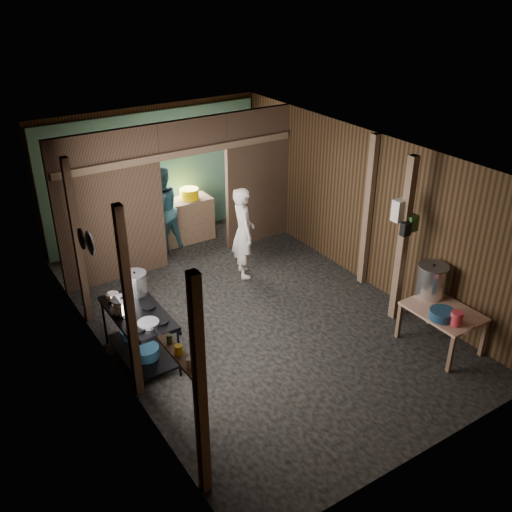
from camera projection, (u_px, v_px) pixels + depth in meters
floor at (249, 313)px, 9.00m from camera, size 4.50×7.00×0.00m
ceiling at (248, 153)px, 7.80m from camera, size 4.50×7.00×0.00m
wall_back at (153, 173)px, 11.01m from camera, size 4.50×0.00×2.60m
wall_front at (431, 364)px, 5.78m from camera, size 4.50×0.00×2.60m
wall_left at (101, 280)px, 7.32m from camera, size 0.00×7.00×2.60m
wall_right at (363, 207)px, 9.48m from camera, size 0.00×7.00×2.60m
partition_left at (110, 209)px, 9.40m from camera, size 1.85×0.10×2.60m
partition_right at (257, 177)px, 10.80m from camera, size 1.35×0.10×2.60m
partition_header at (192, 136)px, 9.70m from camera, size 1.30×0.10×0.60m
turquoise_panel at (154, 177)px, 10.99m from camera, size 4.40×0.06×2.50m
back_counter at (182, 221)px, 11.15m from camera, size 1.20×0.50×0.85m
wall_clock at (164, 142)px, 10.78m from camera, size 0.20×0.03×0.20m
post_left_a at (200, 391)px, 5.41m from camera, size 0.10×0.12×2.60m
post_left_b at (129, 306)px, 6.75m from camera, size 0.10×0.12×2.60m
post_left_c at (78, 244)px, 8.25m from camera, size 0.10×0.12×2.60m
post_right at (368, 212)px, 9.30m from camera, size 0.10×0.12×2.60m
post_free at (403, 241)px, 8.32m from camera, size 0.12×0.12×2.60m
cross_beam at (181, 153)px, 9.66m from camera, size 4.40×0.12×0.12m
pan_lid_big at (90, 243)px, 7.47m from camera, size 0.03×0.34×0.34m
pan_lid_small at (82, 239)px, 7.82m from camera, size 0.03×0.30×0.30m
wall_shelf at (179, 355)px, 5.75m from camera, size 0.14×0.80×0.03m
jar_white at (190, 363)px, 5.53m from camera, size 0.07×0.07×0.10m
jar_yellow at (179, 350)px, 5.72m from camera, size 0.08×0.08×0.10m
jar_green at (169, 339)px, 5.88m from camera, size 0.06×0.06×0.10m
bag_white at (400, 210)px, 8.13m from camera, size 0.22×0.15×0.32m
bag_green at (412, 223)px, 8.17m from camera, size 0.16×0.12×0.24m
bag_black at (406, 229)px, 8.11m from camera, size 0.14×0.10×0.20m
gas_range at (140, 336)px, 7.76m from camera, size 0.69×1.34×0.79m
prep_table at (440, 328)px, 8.09m from camera, size 0.74×1.02×0.60m
stove_pot_large at (135, 284)px, 7.93m from camera, size 0.38×0.38×0.34m
stove_pot_med at (122, 306)px, 7.51m from camera, size 0.36×0.36×0.24m
stove_saucepan at (113, 297)px, 7.81m from camera, size 0.23×0.23×0.11m
frying_pan at (148, 323)px, 7.29m from camera, size 0.31×0.51×0.07m
blue_tub_front at (146, 352)px, 7.72m from camera, size 0.36×0.36×0.15m
blue_tub_back at (131, 333)px, 8.13m from camera, size 0.30×0.30×0.12m
stock_pot at (432, 281)px, 8.20m from camera, size 0.57×0.57×0.51m
wash_basin at (442, 314)px, 7.74m from camera, size 0.43×0.43×0.13m
pink_bucket at (457, 318)px, 7.59m from camera, size 0.21×0.21×0.20m
knife at (469, 330)px, 7.51m from camera, size 0.30×0.11×0.01m
yellow_tub at (189, 194)px, 11.00m from camera, size 0.37×0.37×0.20m
cook at (243, 233)px, 9.75m from camera, size 0.54×0.68×1.62m
worker_back at (161, 210)px, 10.61m from camera, size 0.93×0.80×1.66m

